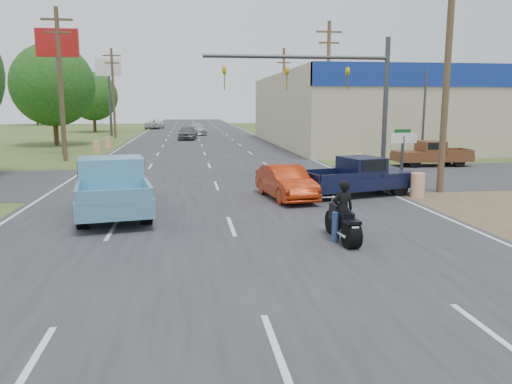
{
  "coord_description": "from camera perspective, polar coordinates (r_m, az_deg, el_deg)",
  "views": [
    {
      "loc": [
        -1.28,
        -7.03,
        3.72
      ],
      "look_at": [
        0.61,
        6.75,
        1.3
      ],
      "focal_mm": 35.0,
      "sensor_mm": 36.0,
      "label": 1
    }
  ],
  "objects": [
    {
      "name": "ground",
      "position": [
        8.06,
        2.33,
        -17.63
      ],
      "size": [
        200.0,
        200.0,
        0.0
      ],
      "primitive_type": "plane",
      "color": "#385220",
      "rests_on": "ground"
    },
    {
      "name": "main_road",
      "position": [
        47.2,
        -6.23,
        5.3
      ],
      "size": [
        15.0,
        180.0,
        0.02
      ],
      "primitive_type": "cube",
      "color": "#2D2D30",
      "rests_on": "ground"
    },
    {
      "name": "cross_road",
      "position": [
        25.34,
        -4.81,
        1.41
      ],
      "size": [
        120.0,
        10.0,
        0.02
      ],
      "primitive_type": "cube",
      "color": "#2D2D30",
      "rests_on": "ground"
    },
    {
      "name": "utility_pole_1",
      "position": [
        22.8,
        21.03,
        13.25
      ],
      "size": [
        2.0,
        0.28,
        10.0
      ],
      "color": "#4C3823",
      "rests_on": "ground"
    },
    {
      "name": "utility_pole_2",
      "position": [
        39.56,
        8.22,
        12.08
      ],
      "size": [
        2.0,
        0.28,
        10.0
      ],
      "color": "#4C3823",
      "rests_on": "ground"
    },
    {
      "name": "utility_pole_3",
      "position": [
        57.08,
        3.17,
        11.45
      ],
      "size": [
        2.0,
        0.28,
        10.0
      ],
      "color": "#4C3823",
      "rests_on": "ground"
    },
    {
      "name": "utility_pole_5",
      "position": [
        36.02,
        -21.43,
        11.74
      ],
      "size": [
        2.0,
        0.28,
        10.0
      ],
      "color": "#4C3823",
      "rests_on": "ground"
    },
    {
      "name": "utility_pole_6",
      "position": [
        59.63,
        -16.0,
        11.03
      ],
      "size": [
        2.0,
        0.28,
        10.0
      ],
      "color": "#4C3823",
      "rests_on": "ground"
    },
    {
      "name": "tree_1",
      "position": [
        50.57,
        -22.21,
        11.25
      ],
      "size": [
        7.56,
        7.56,
        9.36
      ],
      "color": "#422D19",
      "rests_on": "ground"
    },
    {
      "name": "tree_2",
      "position": [
        74.18,
        -18.11,
        10.34
      ],
      "size": [
        6.72,
        6.72,
        8.32
      ],
      "color": "#422D19",
      "rests_on": "ground"
    },
    {
      "name": "tree_5",
      "position": [
        106.74,
        9.44,
        10.9
      ],
      "size": [
        7.98,
        7.98,
        9.88
      ],
      "color": "#422D19",
      "rests_on": "ground"
    },
    {
      "name": "tree_6",
      "position": [
        106.04,
        -23.92,
        10.54
      ],
      "size": [
        8.82,
        8.82,
        10.92
      ],
      "color": "#422D19",
      "rests_on": "ground"
    },
    {
      "name": "barrel_0",
      "position": [
        21.42,
        17.99,
        0.73
      ],
      "size": [
        0.56,
        0.56,
        1.0
      ],
      "primitive_type": "cylinder",
      "color": "orange",
      "rests_on": "ground"
    },
    {
      "name": "barrel_1",
      "position": [
        29.36,
        11.54,
        3.37
      ],
      "size": [
        0.56,
        0.56,
        1.0
      ],
      "primitive_type": "cylinder",
      "color": "orange",
      "rests_on": "ground"
    },
    {
      "name": "barrel_2",
      "position": [
        41.79,
        -17.77,
        4.98
      ],
      "size": [
        0.56,
        0.56,
        1.0
      ],
      "primitive_type": "cylinder",
      "color": "orange",
      "rests_on": "ground"
    },
    {
      "name": "barrel_3",
      "position": [
        45.68,
        -16.55,
        5.42
      ],
      "size": [
        0.56,
        0.56,
        1.0
      ],
      "primitive_type": "cylinder",
      "color": "orange",
      "rests_on": "ground"
    },
    {
      "name": "pole_sign_left_near",
      "position": [
        40.26,
        -21.67,
        14.11
      ],
      "size": [
        3.0,
        0.35,
        9.2
      ],
      "color": "#3F3F44",
      "rests_on": "ground"
    },
    {
      "name": "pole_sign_left_far",
      "position": [
        63.8,
        -16.48,
        12.57
      ],
      "size": [
        3.0,
        0.35,
        9.2
      ],
      "color": "#3F3F44",
      "rests_on": "ground"
    },
    {
      "name": "lane_sign",
      "position": [
        23.14,
        16.49,
        4.95
      ],
      "size": [
        1.2,
        0.08,
        2.52
      ],
      "color": "#3F3F44",
      "rests_on": "ground"
    },
    {
      "name": "street_name_sign",
      "position": [
        24.77,
        16.31,
        4.58
      ],
      "size": [
        0.8,
        0.08,
        2.61
      ],
      "color": "#3F3F44",
      "rests_on": "ground"
    },
    {
      "name": "signal_mast",
      "position": [
        25.08,
        8.88,
        12.23
      ],
      "size": [
        9.12,
        0.4,
        7.0
      ],
      "color": "#3F3F44",
      "rests_on": "ground"
    },
    {
      "name": "red_convertible",
      "position": [
        20.0,
        3.43,
        1.06
      ],
      "size": [
        2.0,
        4.2,
        1.33
      ],
      "primitive_type": "imported",
      "rotation": [
        0.0,
        0.0,
        0.15
      ],
      "color": "#9E2407",
      "rests_on": "ground"
    },
    {
      "name": "motorcycle",
      "position": [
        13.86,
        9.95,
        -3.68
      ],
      "size": [
        0.69,
        2.26,
        1.15
      ],
      "rotation": [
        0.0,
        0.0,
        0.07
      ],
      "color": "black",
      "rests_on": "ground"
    },
    {
      "name": "rider",
      "position": [
        13.85,
        9.89,
        -2.4
      ],
      "size": [
        0.62,
        0.43,
        1.63
      ],
      "primitive_type": "imported",
      "rotation": [
        0.0,
        0.0,
        3.21
      ],
      "color": "black",
      "rests_on": "ground"
    },
    {
      "name": "blue_pickup",
      "position": [
        17.91,
        -16.15,
        0.72
      ],
      "size": [
        3.26,
        6.24,
        1.97
      ],
      "rotation": [
        0.0,
        0.0,
        0.17
      ],
      "color": "black",
      "rests_on": "ground"
    },
    {
      "name": "navy_pickup",
      "position": [
        21.25,
        11.96,
        1.79
      ],
      "size": [
        5.17,
        3.06,
        1.61
      ],
      "rotation": [
        0.0,
        0.0,
        -1.31
      ],
      "color": "black",
      "rests_on": "ground"
    },
    {
      "name": "brown_pickup",
      "position": [
        32.74,
        19.25,
        4.17
      ],
      "size": [
        4.73,
        1.92,
        1.56
      ],
      "rotation": [
        0.0,
        0.0,
        1.54
      ],
      "color": "black",
      "rests_on": "ground"
    },
    {
      "name": "distant_car_grey",
      "position": [
        55.56,
        -7.85,
        6.73
      ],
      "size": [
        2.23,
        4.67,
        1.54
      ],
      "primitive_type": "imported",
      "rotation": [
        0.0,
        0.0,
        -0.09
      ],
      "color": "slate",
      "rests_on": "ground"
    },
    {
      "name": "distant_car_silver",
      "position": [
        64.82,
        -6.69,
        7.15
      ],
      "size": [
        2.48,
        5.16,
        1.45
      ],
      "primitive_type": "imported",
      "rotation": [
        0.0,
        0.0,
        0.09
      ],
      "color": "#AFB0B4",
      "rests_on": "ground"
    },
    {
      "name": "distant_car_white",
      "position": [
        82.57,
        -11.5,
        7.6
      ],
      "size": [
        3.11,
        5.6,
        1.48
      ],
      "primitive_type": "imported",
      "rotation": [
        0.0,
        0.0,
        3.02
      ],
      "color": "silver",
      "rests_on": "ground"
    }
  ]
}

